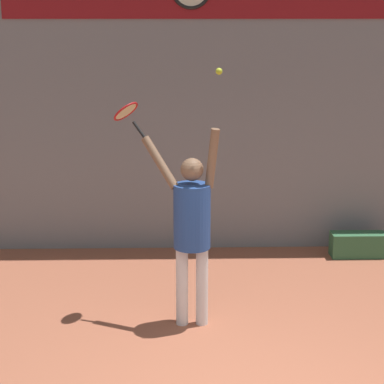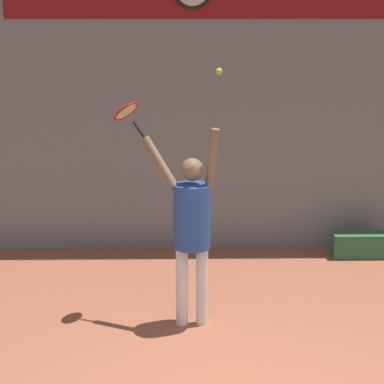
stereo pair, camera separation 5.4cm
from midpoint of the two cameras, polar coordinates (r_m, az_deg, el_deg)
back_wall at (r=9.60m, az=2.64°, el=9.79°), size 18.00×0.10×5.00m
tennis_player at (r=7.29m, az=0.18°, el=-2.49°), size 0.84×0.51×2.16m
tennis_racket at (r=7.44m, az=-5.12°, el=6.47°), size 0.41×0.39×0.39m
tennis_ball at (r=6.95m, az=2.45°, el=9.86°), size 0.07×0.07×0.07m
equipment_bag at (r=9.92m, az=13.73°, el=-4.25°), size 0.75×0.29×0.33m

